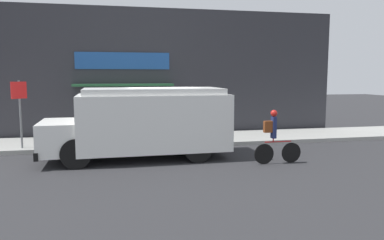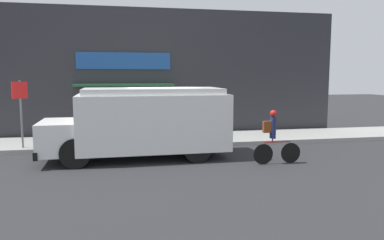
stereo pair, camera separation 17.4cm
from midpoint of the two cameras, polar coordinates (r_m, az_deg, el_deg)
name	(u,v)px [view 1 (the left image)]	position (r m, az deg, el deg)	size (l,w,h in m)	color
ground_plane	(161,149)	(14.21, -5.12, -4.43)	(70.00, 70.00, 0.00)	#2B2B2D
sidewalk	(156,140)	(15.62, -5.77, -3.12)	(28.00, 2.90, 0.16)	#999993
storefront	(151,73)	(17.03, -6.60, 7.10)	(17.46, 0.84, 5.73)	#2D2D33
school_bus	(144,122)	(12.54, -7.72, -0.24)	(6.08, 2.77, 2.35)	white
cyclist	(275,138)	(11.98, 12.07, -2.64)	(1.58, 0.21, 1.70)	black
stop_sign_post	(20,103)	(14.67, -25.09, 2.36)	(0.45, 0.45, 2.44)	slate
trash_bin	(173,125)	(16.12, -3.22, -0.84)	(0.63, 0.63, 0.92)	#2D5138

